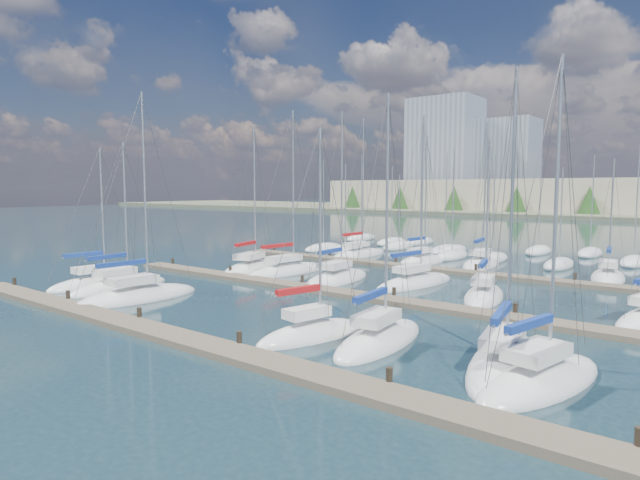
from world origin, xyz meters
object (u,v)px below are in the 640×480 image
Objects in this scene: sailboat_i at (287,271)px; sailboat_a at (97,284)px; sailboat_n at (359,254)px; sailboat_q at (608,277)px; sailboat_j at (337,279)px; sailboat_e at (380,340)px; sailboat_b at (120,287)px; sailboat_h at (252,268)px; sailboat_c at (138,296)px; sailboat_d at (312,334)px; sailboat_f at (504,362)px; sailboat_g at (540,380)px; sailboat_k at (415,283)px; sailboat_l at (484,296)px; sailboat_p at (481,264)px; sailboat_o at (421,262)px.

sailboat_i is 15.44m from sailboat_a.
sailboat_q is at bearing 2.19° from sailboat_n.
sailboat_j is 1.13× the size of sailboat_e.
sailboat_b is 1.09× the size of sailboat_q.
sailboat_h reaches higher than sailboat_q.
sailboat_c is 1.31× the size of sailboat_d.
sailboat_h reaches higher than sailboat_d.
sailboat_i is 1.18× the size of sailboat_e.
sailboat_c reaches higher than sailboat_f.
sailboat_i is (-25.36, 14.04, 0.01)m from sailboat_g.
sailboat_f reaches higher than sailboat_a.
sailboat_j is 15.86m from sailboat_n.
sailboat_q is at bearing 43.49° from sailboat_a.
sailboat_g is 27.90m from sailboat_q.
sailboat_k is 15.49m from sailboat_h.
sailboat_h reaches higher than sailboat_l.
sailboat_h is 1.23× the size of sailboat_a.
sailboat_l is 0.84× the size of sailboat_k.
sailboat_i reaches higher than sailboat_f.
sailboat_n reaches higher than sailboat_d.
sailboat_b is at bearing -163.80° from sailboat_l.
sailboat_d is 9.14m from sailboat_f.
sailboat_n is at bearing 101.14° from sailboat_i.
sailboat_h is at bearing 167.80° from sailboat_l.
sailboat_q is at bearing -15.33° from sailboat_p.
sailboat_i is (-11.62, -1.66, 0.00)m from sailboat_k.
sailboat_o is 1.01× the size of sailboat_g.
sailboat_k is 0.87× the size of sailboat_n.
sailboat_b is at bearing -110.30° from sailboat_h.
sailboat_i is at bearing -157.57° from sailboat_q.
sailboat_j is 1.28× the size of sailboat_d.
sailboat_e is 1.20× the size of sailboat_q.
sailboat_o is 0.89× the size of sailboat_i.
sailboat_i reaches higher than sailboat_d.
sailboat_c reaches higher than sailboat_q.
sailboat_k is 1.03× the size of sailboat_o.
sailboat_n is (3.15, 26.75, 0.02)m from sailboat_b.
sailboat_a is (-18.85, -15.30, -0.01)m from sailboat_k.
sailboat_e reaches higher than sailboat_l.
sailboat_d is at bearing -67.09° from sailboat_o.
sailboat_n is at bearing 76.98° from sailboat_b.
sailboat_n reaches higher than sailboat_e.
sailboat_n is at bearing 111.32° from sailboat_j.
sailboat_c is at bearing -167.67° from sailboat_g.
sailboat_k is at bearing -141.39° from sailboat_q.
sailboat_k reaches higher than sailboat_f.
sailboat_c reaches higher than sailboat_a.
sailboat_p is at bearing 7.99° from sailboat_n.
sailboat_g reaches higher than sailboat_q.
sailboat_g is (29.05, -13.29, 0.01)m from sailboat_h.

